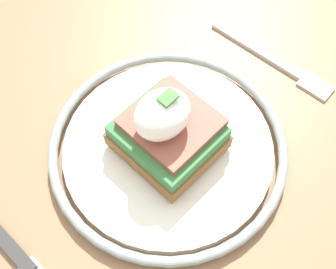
% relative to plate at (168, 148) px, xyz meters
% --- Properties ---
extents(dining_table, '(1.10, 0.91, 0.76)m').
position_rel_plate_xyz_m(dining_table, '(0.04, -0.04, -0.11)').
color(dining_table, '#846042').
rests_on(dining_table, ground_plane).
extents(plate, '(0.24, 0.24, 0.02)m').
position_rel_plate_xyz_m(plate, '(0.00, 0.00, 0.00)').
color(plate, silver).
rests_on(plate, dining_table).
extents(sandwich, '(0.08, 0.09, 0.08)m').
position_rel_plate_xyz_m(sandwich, '(0.00, -0.00, 0.04)').
color(sandwich, brown).
rests_on(sandwich, plate).
extents(fork, '(0.02, 0.16, 0.00)m').
position_rel_plate_xyz_m(fork, '(-0.17, 0.01, -0.01)').
color(fork, silver).
rests_on(fork, dining_table).
extents(knife, '(0.02, 0.18, 0.01)m').
position_rel_plate_xyz_m(knife, '(0.17, -0.01, -0.01)').
color(knife, '#2D2D2D').
rests_on(knife, dining_table).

